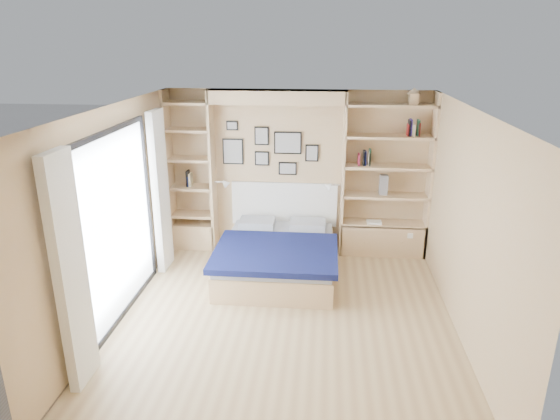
{
  "coord_description": "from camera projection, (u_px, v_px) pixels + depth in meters",
  "views": [
    {
      "loc": [
        0.44,
        -5.25,
        3.2
      ],
      "look_at": [
        -0.14,
        0.9,
        1.07
      ],
      "focal_mm": 32.0,
      "sensor_mm": 36.0,
      "label": 1
    }
  ],
  "objects": [
    {
      "name": "deck",
      "position": [
        3.0,
        304.0,
        6.34
      ],
      "size": [
        3.2,
        4.0,
        0.05
      ],
      "primitive_type": "cube",
      "color": "brown",
      "rests_on": "ground"
    },
    {
      "name": "photo_gallery",
      "position": [
        268.0,
        149.0,
        7.64
      ],
      "size": [
        1.48,
        0.02,
        0.82
      ],
      "color": "black",
      "rests_on": "ground"
    },
    {
      "name": "bed",
      "position": [
        278.0,
        255.0,
        7.12
      ],
      "size": [
        1.66,
        2.04,
        1.07
      ],
      "color": "tan",
      "rests_on": "ground"
    },
    {
      "name": "shelf_decor",
      "position": [
        370.0,
        147.0,
        7.33
      ],
      "size": [
        3.48,
        0.23,
        2.03
      ],
      "color": "#A32340",
      "rests_on": "ground"
    },
    {
      "name": "ground",
      "position": [
        285.0,
        318.0,
        6.02
      ],
      "size": [
        4.5,
        4.5,
        0.0
      ],
      "primitive_type": "plane",
      "color": "tan",
      "rests_on": "ground"
    },
    {
      "name": "room_shell",
      "position": [
        267.0,
        195.0,
        7.14
      ],
      "size": [
        4.5,
        4.5,
        4.5
      ],
      "color": "tan",
      "rests_on": "ground"
    },
    {
      "name": "reading_lamps",
      "position": [
        277.0,
        185.0,
        7.58
      ],
      "size": [
        1.92,
        0.12,
        0.15
      ],
      "color": "silver",
      "rests_on": "ground"
    }
  ]
}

